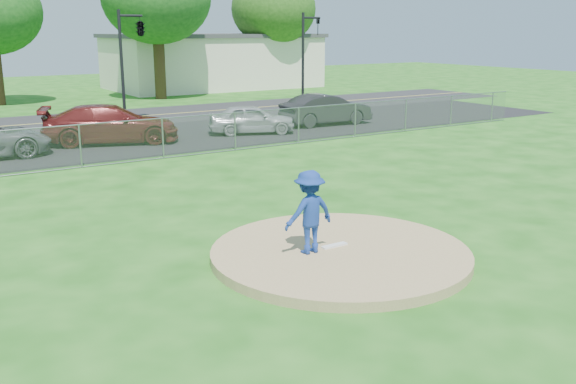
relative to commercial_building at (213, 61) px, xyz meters
The scene contains 13 objects.
ground 32.32m from the commercial_building, 119.74° to the right, with size 120.00×120.00×0.00m, color #185512.
pitchers_mound 41.28m from the commercial_building, 112.83° to the right, with size 5.40×5.40×0.20m, color #A28659.
pitching_rubber 41.09m from the commercial_building, 112.94° to the right, with size 0.60×0.15×0.04m, color white.
chain_link_fence 30.56m from the commercial_building, 121.61° to the right, with size 40.00×0.06×1.50m, color gray.
parking_lot 26.89m from the commercial_building, 126.66° to the right, with size 50.00×8.00×0.01m, color black.
street 21.37m from the commercial_building, 138.81° to the right, with size 60.00×7.00×0.01m, color #242426.
commercial_building is the anchor object (origin of this frame).
traffic_signal_center 20.17m from the commercial_building, 126.94° to the right, with size 1.42×2.48×5.60m.
traffic_signal_right 16.14m from the commercial_building, 96.29° to the right, with size 1.28×0.20×5.60m.
pitcher 41.32m from the commercial_building, 113.78° to the right, with size 1.11×0.64×1.71m, color navy.
parked_car_darkred 26.73m from the commercial_building, 125.62° to the right, with size 2.25×5.53×1.61m, color #5B1816.
parked_car_pearl 24.55m from the commercial_building, 112.40° to the right, with size 1.57×3.91×1.33m, color #AFB1B3.
parked_car_charcoal 22.75m from the commercial_building, 102.21° to the right, with size 1.61×4.62×1.52m, color #252528.
Camera 1 is at (-7.78, -10.02, 4.64)m, focal length 40.00 mm.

